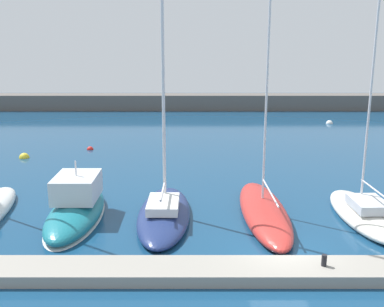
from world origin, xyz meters
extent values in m
plane|color=navy|center=(0.00, 0.00, 0.00)|extent=(120.00, 120.00, 0.00)
cube|color=gray|center=(0.00, -1.69, 0.23)|extent=(34.18, 1.75, 0.46)
cube|color=#5B5651|center=(0.00, 41.04, 0.96)|extent=(108.00, 2.97, 1.92)
ellipsoid|color=#19707F|center=(-9.55, 4.06, 0.31)|extent=(2.48, 7.33, 1.21)
ellipsoid|color=silver|center=(-9.55, 4.06, 0.02)|extent=(2.51, 7.40, 0.12)
cube|color=silver|center=(-9.55, 4.57, 1.51)|extent=(2.08, 2.69, 1.20)
cube|color=black|center=(-9.56, 5.14, 1.69)|extent=(1.87, 0.68, 0.67)
cylinder|color=silver|center=(-9.55, 4.57, 2.49)|extent=(0.08, 0.08, 0.75)
ellipsoid|color=navy|center=(-5.18, 4.12, 0.21)|extent=(2.66, 8.10, 0.99)
cylinder|color=silver|center=(-5.17, 4.83, 9.14)|extent=(0.16, 0.16, 16.88)
cylinder|color=silver|center=(-5.18, 3.46, 1.65)|extent=(0.14, 2.61, 0.11)
cube|color=silver|center=(-5.18, 3.69, 0.91)|extent=(1.52, 2.45, 0.42)
ellipsoid|color=#B72D28|center=(-0.16, 4.38, 0.25)|extent=(2.33, 9.16, 1.11)
cylinder|color=silver|center=(-0.17, 4.95, 7.86)|extent=(0.11, 0.11, 14.11)
cylinder|color=silver|center=(-0.14, 3.07, 1.78)|extent=(0.14, 4.08, 0.08)
ellipsoid|color=silver|center=(4.73, 4.07, 0.25)|extent=(2.63, 7.17, 0.96)
cylinder|color=silver|center=(4.71, 4.52, 7.54)|extent=(0.11, 0.11, 13.62)
cylinder|color=silver|center=(4.76, 3.09, 1.87)|extent=(0.18, 3.09, 0.08)
cube|color=silver|center=(4.75, 3.62, 0.95)|extent=(1.59, 2.16, 0.44)
sphere|color=yellow|center=(-16.45, 16.32, 0.00)|extent=(0.75, 0.75, 0.75)
sphere|color=red|center=(-12.05, 19.01, 0.00)|extent=(0.52, 0.52, 0.52)
sphere|color=white|center=(10.80, 30.93, 0.00)|extent=(0.70, 0.70, 0.70)
cylinder|color=black|center=(1.16, -1.69, 0.68)|extent=(0.20, 0.20, 0.44)
camera|label=1|loc=(-3.78, -17.53, 8.71)|focal=43.37mm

